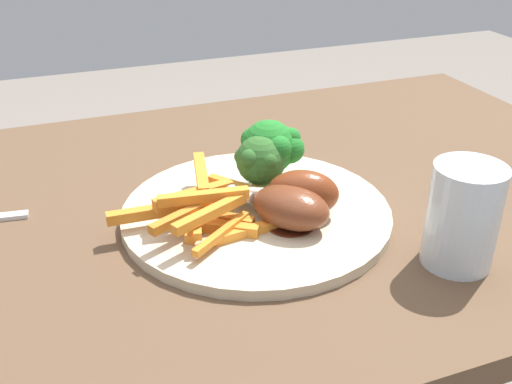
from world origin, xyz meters
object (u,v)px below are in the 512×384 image
Objects in this scene: dinner_plate at (256,213)px; chicken_drumstick_far at (287,207)px; carrot_fries_pile at (203,208)px; chicken_drumstick_near at (298,193)px; dining_table at (242,281)px; broccoli_floret_front at (260,161)px; water_glass at (463,216)px; broccoli_floret_middle at (271,147)px.

chicken_drumstick_far is at bearing -66.97° from dinner_plate.
carrot_fries_pile is 0.10m from chicken_drumstick_near.
dining_table is 0.18m from broccoli_floret_front.
carrot_fries_pile is at bearing -135.75° from dining_table.
dining_table is 10.11× the size of water_glass.
water_glass is at bearing -58.13° from broccoli_floret_middle.
dinner_plate is at bearing -90.20° from dining_table.
carrot_fries_pile is 1.32× the size of chicken_drumstick_far.
water_glass is (0.21, -0.14, 0.02)m from carrot_fries_pile.
broccoli_floret_middle is at bearing 29.00° from carrot_fries_pile.
chicken_drumstick_near is at bearing -9.54° from carrot_fries_pile.
broccoli_floret_front is (0.02, 0.03, 0.05)m from dinner_plate.
carrot_fries_pile is 0.25m from water_glass.
broccoli_floret_front reaches higher than carrot_fries_pile.
broccoli_floret_middle is (0.03, 0.04, 0.06)m from dinner_plate.
broccoli_floret_front is 0.88× the size of broccoli_floret_middle.
broccoli_floret_front is 0.09m from carrot_fries_pile.
dinner_plate is (-0.00, -0.05, 0.13)m from dining_table.
dinner_plate is 2.87× the size of water_glass.
carrot_fries_pile reaches higher than dinner_plate.
chicken_drumstick_far is at bearing 142.03° from water_glass.
dining_table is at bearing 121.90° from broccoli_floret_front.
broccoli_floret_front is 0.22m from water_glass.
carrot_fries_pile is 1.64× the size of water_glass.
water_glass is (0.13, -0.10, 0.02)m from chicken_drumstick_far.
broccoli_floret_middle is 0.78× the size of water_glass.
broccoli_floret_middle is at bearing 79.36° from chicken_drumstick_far.
chicken_drumstick_far is 0.17m from water_glass.
dinner_plate is 0.05m from chicken_drumstick_far.
broccoli_floret_front is at bearing 128.28° from water_glass.
chicken_drumstick_far reaches higher than dining_table.
carrot_fries_pile reaches higher than dining_table.
broccoli_floret_middle reaches higher than chicken_drumstick_near.
water_glass reaches higher than broccoli_floret_front.
water_glass is (0.12, -0.19, -0.01)m from broccoli_floret_middle.
chicken_drumstick_far is at bearing -87.69° from broccoli_floret_front.
dining_table is at bearing 100.80° from chicken_drumstick_far.
chicken_drumstick_near is (0.02, -0.05, -0.02)m from broccoli_floret_front.
carrot_fries_pile is at bearing -151.00° from broccoli_floret_middle.
broccoli_floret_middle is 0.09m from chicken_drumstick_far.
water_glass reaches higher than dining_table.
dinner_plate is at bearing 144.54° from chicken_drumstick_near.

